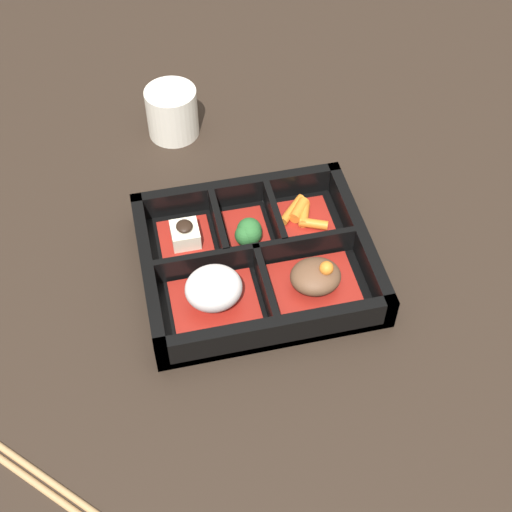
% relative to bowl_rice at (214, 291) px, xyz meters
% --- Properties ---
extents(ground_plane, '(3.00, 3.00, 0.00)m').
position_rel_bowl_rice_xyz_m(ground_plane, '(-0.06, -0.05, -0.04)').
color(ground_plane, black).
extents(bento_base, '(0.27, 0.23, 0.01)m').
position_rel_bowl_rice_xyz_m(bento_base, '(-0.06, -0.05, -0.03)').
color(bento_base, black).
rests_on(bento_base, ground_plane).
extents(bento_rim, '(0.27, 0.23, 0.04)m').
position_rel_bowl_rice_xyz_m(bento_rim, '(-0.06, -0.05, -0.01)').
color(bento_rim, black).
rests_on(bento_rim, ground_plane).
extents(bowl_stew, '(0.10, 0.08, 0.04)m').
position_rel_bowl_rice_xyz_m(bowl_stew, '(-0.12, 0.00, -0.01)').
color(bowl_stew, maroon).
rests_on(bowl_stew, bento_base).
extents(bowl_rice, '(0.10, 0.08, 0.06)m').
position_rel_bowl_rice_xyz_m(bowl_rice, '(0.00, 0.00, 0.00)').
color(bowl_rice, maroon).
rests_on(bowl_rice, bento_base).
extents(bowl_carrots, '(0.07, 0.08, 0.02)m').
position_rel_bowl_rice_xyz_m(bowl_carrots, '(-0.13, -0.10, -0.02)').
color(bowl_carrots, maroon).
rests_on(bowl_carrots, bento_base).
extents(bowl_greens, '(0.05, 0.08, 0.04)m').
position_rel_bowl_rice_xyz_m(bowl_greens, '(-0.06, -0.09, -0.01)').
color(bowl_greens, maroon).
rests_on(bowl_greens, bento_base).
extents(bowl_tofu, '(0.06, 0.08, 0.03)m').
position_rel_bowl_rice_xyz_m(bowl_tofu, '(0.02, -0.10, -0.01)').
color(bowl_tofu, maroon).
rests_on(bowl_tofu, bento_base).
extents(tea_cup, '(0.07, 0.07, 0.07)m').
position_rel_bowl_rice_xyz_m(tea_cup, '(-0.00, -0.32, 0.00)').
color(tea_cup, beige).
rests_on(tea_cup, ground_plane).
extents(chopsticks, '(0.17, 0.17, 0.01)m').
position_rel_bowl_rice_xyz_m(chopsticks, '(0.22, 0.15, -0.03)').
color(chopsticks, '#A87F51').
rests_on(chopsticks, ground_plane).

